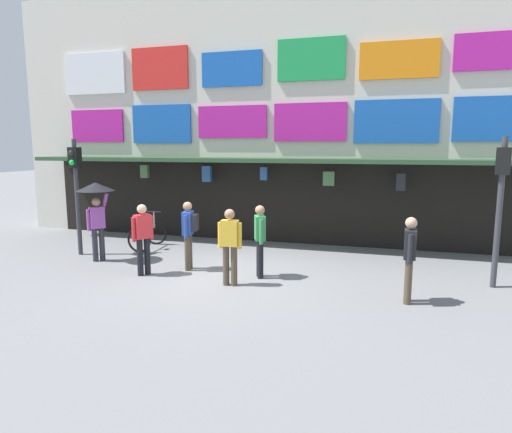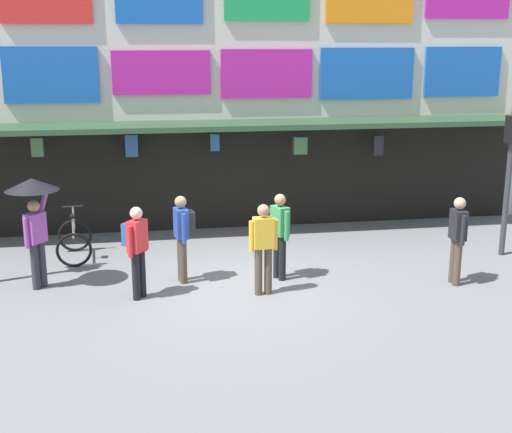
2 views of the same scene
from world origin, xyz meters
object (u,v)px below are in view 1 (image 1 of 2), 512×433
Objects in this scene: pedestrian_in_black at (230,243)px; pedestrian_in_purple at (260,237)px; pedestrian_with_umbrella at (96,199)px; pedestrian_in_red at (189,230)px; traffic_light_near at (76,178)px; bicycle_parked at (148,235)px; traffic_light_far at (501,188)px; pedestrian_in_green at (410,255)px; pedestrian_in_white at (142,234)px.

pedestrian_in_black and pedestrian_in_purple have the same top height.
pedestrian_with_umbrella is 1.24× the size of pedestrian_in_red.
bicycle_parked is (1.43, 1.23, -1.75)m from traffic_light_near.
pedestrian_in_black is 0.89m from pedestrian_in_purple.
pedestrian_in_purple is at bearing -171.89° from traffic_light_far.
pedestrian_in_black is at bearing -120.65° from pedestrian_in_purple.
pedestrian_with_umbrella is 4.23m from pedestrian_in_black.
pedestrian_in_red is at bearing 146.57° from pedestrian_in_black.
pedestrian_in_red is (3.60, -0.55, -1.16)m from traffic_light_near.
pedestrian_in_black is 1.00× the size of pedestrian_in_purple.
pedestrian_in_red is at bearing -175.23° from traffic_light_far.
traffic_light_near is 2.65× the size of bicycle_parked.
pedestrian_in_green is 1.00× the size of pedestrian_in_purple.
bicycle_parked is at bearing 154.36° from pedestrian_in_purple.
pedestrian_in_black is at bearing -33.43° from pedestrian_in_red.
traffic_light_near reaches higher than bicycle_parked.
pedestrian_in_red reaches higher than bicycle_parked.
traffic_light_far is 5.80m from pedestrian_in_black.
pedestrian_in_black reaches higher than bicycle_parked.
traffic_light_far is at bearing 8.11° from pedestrian_in_purple.
pedestrian_with_umbrella is (0.93, -0.45, -0.50)m from traffic_light_near.
bicycle_parked is 2.89m from pedestrian_in_white.
pedestrian_in_purple is at bearing 165.57° from pedestrian_in_green.
bicycle_parked is at bearing 159.14° from pedestrian_in_green.
traffic_light_far reaches higher than bicycle_parked.
pedestrian_in_black is at bearing -4.92° from pedestrian_in_white.
pedestrian_in_green is 1.00× the size of pedestrian_in_black.
traffic_light_far reaches higher than pedestrian_with_umbrella.
pedestrian_in_white is at bearing -62.19° from bicycle_parked.
pedestrian_with_umbrella reaches higher than pedestrian_in_white.
traffic_light_far is at bearing 0.10° from traffic_light_near.
pedestrian_with_umbrella reaches higher than pedestrian_in_green.
pedestrian_in_green is (-1.81, -1.54, -1.19)m from traffic_light_far.
pedestrian_with_umbrella is at bearing 165.91° from pedestrian_in_black.
bicycle_parked is 0.72× the size of pedestrian_in_red.
traffic_light_near reaches higher than pedestrian_in_white.
pedestrian_in_white is at bearing -24.85° from traffic_light_near.
traffic_light_near is 1.90× the size of pedestrian_in_green.
traffic_light_near is 5.33m from pedestrian_in_black.
traffic_light_far is 9.28m from bicycle_parked.
pedestrian_in_green is 1.00× the size of pedestrian_in_white.
pedestrian_in_green is at bearing -0.92° from pedestrian_in_black.
pedestrian_in_green is at bearing -139.61° from traffic_light_far.
pedestrian_with_umbrella reaches higher than pedestrian_in_purple.
pedestrian_in_red is at bearing 40.06° from pedestrian_in_white.
pedestrian_in_white is (-2.24, 0.19, 0.04)m from pedestrian_in_black.
pedestrian_in_green is 0.81× the size of pedestrian_with_umbrella.
traffic_light_far is at bearing 40.39° from pedestrian_in_green.
pedestrian_in_purple is at bearing -25.64° from bicycle_parked.
traffic_light_near is at bearing 172.69° from pedestrian_in_purple.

